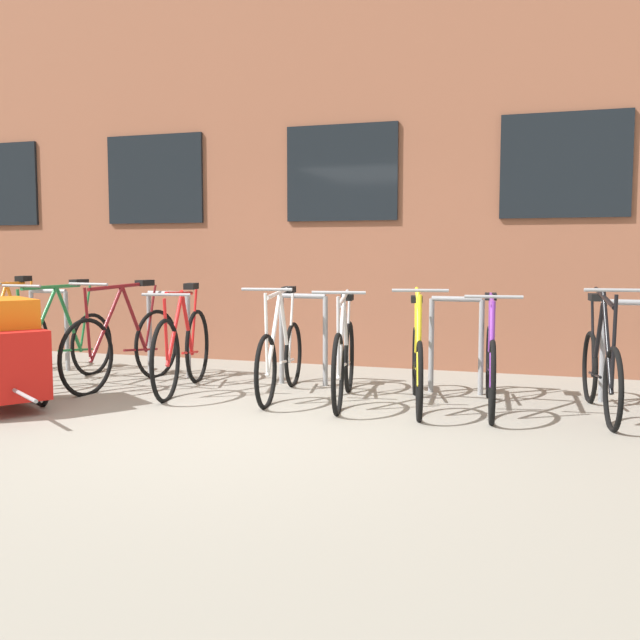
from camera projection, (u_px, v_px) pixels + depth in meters
ground_plane at (221, 428)px, 5.51m from camera, size 42.00×42.00×0.00m
storefront_building at (402, 139)px, 11.36m from camera, size 28.00×6.59×6.09m
bike_rack at (303, 331)px, 7.26m from camera, size 6.51×0.05×0.91m
bicycle_orange at (9, 341)px, 7.80m from camera, size 0.52×1.71×1.07m
bicycle_green at (58, 345)px, 7.41m from camera, size 0.44×1.74×1.05m
bicycle_silver at (344, 359)px, 6.46m from camera, size 0.47×1.65×1.02m
bicycle_purple at (490, 364)px, 6.18m from camera, size 0.44×1.75×1.00m
bicycle_red at (183, 349)px, 6.98m from camera, size 0.49×1.72×1.03m
bicycle_maroon at (124, 345)px, 7.25m from camera, size 0.44×1.80×1.05m
bicycle_white at (281, 355)px, 6.73m from camera, size 0.44×1.68×1.03m
bicycle_yellow at (417, 363)px, 6.29m from camera, size 0.53×1.69×1.05m
bicycle_black at (601, 369)px, 5.94m from camera, size 0.44×1.69×1.07m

